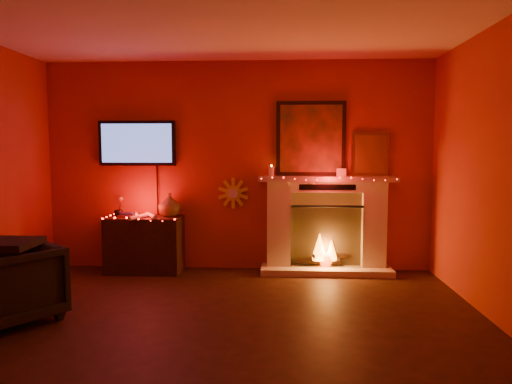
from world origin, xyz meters
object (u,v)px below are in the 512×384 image
at_px(armchair, 9,284).
at_px(sunburst_clock, 233,193).
at_px(tv, 137,143).
at_px(console_table, 146,241).
at_px(fireplace, 325,216).

bearing_deg(armchair, sunburst_clock, 85.15).
distance_m(tv, armchair, 2.43).
xyz_separation_m(sunburst_clock, console_table, (-1.10, -0.22, -0.60)).
relative_size(console_table, armchair, 1.30).
bearing_deg(tv, armchair, -106.35).
bearing_deg(sunburst_clock, tv, -178.76).
xyz_separation_m(tv, armchair, (-0.58, -1.97, -1.29)).
distance_m(fireplace, armchair, 3.59).
height_order(console_table, armchair, console_table).
relative_size(tv, armchair, 1.60).
bearing_deg(fireplace, armchair, -147.71).
relative_size(sunburst_clock, console_table, 0.40).
relative_size(fireplace, sunburst_clock, 5.45).
relative_size(tv, sunburst_clock, 3.10).
xyz_separation_m(fireplace, console_table, (-2.29, -0.13, -0.32)).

